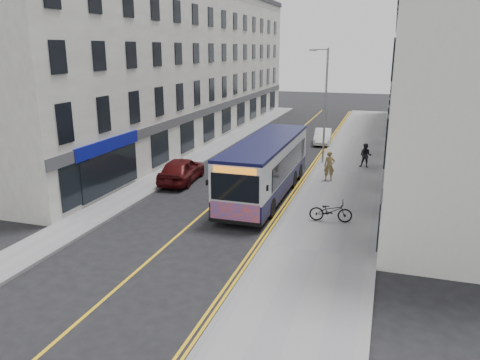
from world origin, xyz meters
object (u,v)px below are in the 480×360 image
Objects in this scene: streetlamp at (324,102)px; car_white at (323,136)px; pedestrian_near at (329,166)px; bicycle at (331,211)px; pedestrian_far at (366,156)px; car_maroon at (182,170)px; city_bus at (266,166)px.

car_white is at bearing 97.45° from streetlamp.
streetlamp is at bearing 93.12° from pedestrian_near.
pedestrian_far reaches higher than bicycle.
car_maroon reaches higher than bicycle.
city_bus reaches higher than pedestrian_far.
pedestrian_far reaches higher than car_white.
car_white is 0.84× the size of car_maroon.
pedestrian_far reaches higher than car_maroon.
pedestrian_near reaches higher than car_white.
pedestrian_far is (0.95, 11.15, 0.31)m from bicycle.
pedestrian_near is at bearing -76.47° from streetlamp.
pedestrian_far is at bearing -67.78° from car_white.
car_maroon is at bearing 168.64° from city_bus.
pedestrian_far is at bearing -11.85° from bicycle.
streetlamp reaches higher than bicycle.
bicycle is 7.22m from pedestrian_near.
car_white is at bearing 125.15° from pedestrian_far.
car_maroon is (-7.57, -7.26, -3.60)m from streetlamp.
pedestrian_near is 12.13m from car_white.
streetlamp is 1.74× the size of car_maroon.
car_maroon is (-5.64, 1.13, -0.96)m from city_bus.
streetlamp is 4.83× the size of pedestrian_far.
pedestrian_near is 0.47× the size of car_white.
streetlamp is 4.02× the size of bicycle.
pedestrian_near is 1.10× the size of pedestrian_far.
car_maroon reaches higher than car_white.
car_maroon is (-6.60, -14.67, 0.15)m from car_white.
streetlamp reaches higher than pedestrian_far.
pedestrian_far is at bearing 57.74° from city_bus.
bicycle is 11.19m from pedestrian_far.
pedestrian_far is (4.96, 7.86, -0.80)m from city_bus.
pedestrian_near reaches higher than pedestrian_far.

